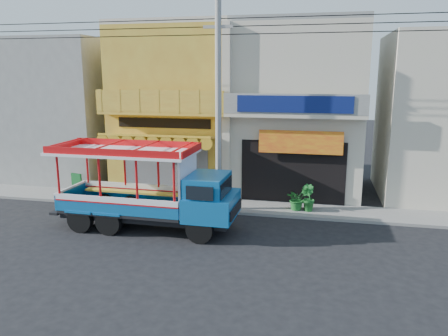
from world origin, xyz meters
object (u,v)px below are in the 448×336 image
object	(u,v)px
songthaew_truck	(159,190)
green_sign	(77,185)
potted_plant_b	(308,198)
potted_plant_a	(297,199)
utility_pole	(222,93)

from	to	relation	value
songthaew_truck	green_sign	world-z (taller)	songthaew_truck
green_sign	potted_plant_b	size ratio (longest dim) A/B	0.86
green_sign	potted_plant_a	xyz separation A→B (m)	(10.59, -0.45, 0.08)
songthaew_truck	potted_plant_b	world-z (taller)	songthaew_truck
songthaew_truck	potted_plant_b	size ratio (longest dim) A/B	6.26
songthaew_truck	potted_plant_a	world-z (taller)	songthaew_truck
utility_pole	songthaew_truck	bearing A→B (deg)	-123.64
utility_pole	green_sign	xyz separation A→B (m)	(-7.47, 1.04, -4.51)
green_sign	potted_plant_a	distance (m)	10.60
potted_plant_b	green_sign	bearing A→B (deg)	42.17
green_sign	potted_plant_a	world-z (taller)	potted_plant_a
green_sign	songthaew_truck	bearing A→B (deg)	-33.41
songthaew_truck	green_sign	distance (m)	6.88
green_sign	potted_plant_b	bearing A→B (deg)	-2.53
potted_plant_a	utility_pole	bearing A→B (deg)	134.13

